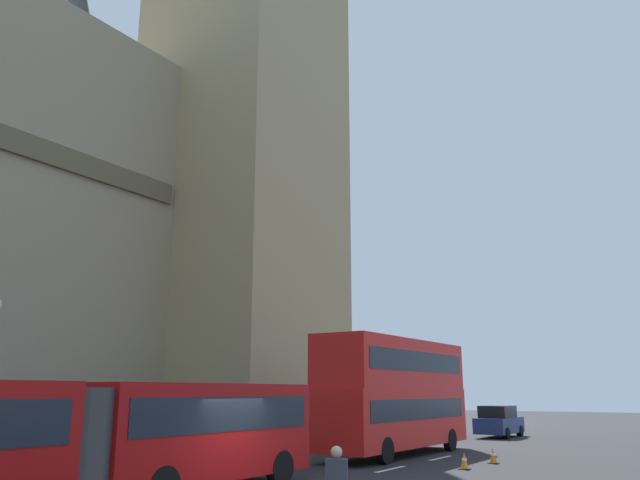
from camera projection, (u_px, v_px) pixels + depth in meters
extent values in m
cube|color=silver|center=(390.00, 469.00, 22.47)|extent=(2.20, 0.16, 0.01)
cube|color=silver|center=(440.00, 458.00, 26.24)|extent=(2.20, 0.16, 0.01)
cube|color=tan|center=(246.00, 68.00, 45.36)|extent=(10.73, 10.73, 50.37)
cone|color=#383D42|center=(78.00, 3.00, 38.41)|extent=(2.40, 2.40, 4.96)
cube|color=#B20F0F|center=(196.00, 430.00, 17.49)|extent=(7.55, 2.50, 2.50)
cube|color=#1E232D|center=(196.00, 413.00, 17.60)|extent=(6.94, 2.54, 0.90)
cylinder|color=#3F3F3F|center=(62.00, 440.00, 14.04)|extent=(2.38, 2.38, 2.25)
cylinder|color=black|center=(280.00, 468.00, 18.61)|extent=(1.00, 0.30, 1.00)
cube|color=red|center=(396.00, 417.00, 27.69)|extent=(10.36, 2.50, 2.40)
cube|color=#1E232D|center=(396.00, 409.00, 27.77)|extent=(9.32, 2.54, 0.84)
cube|color=red|center=(395.00, 365.00, 28.21)|extent=(10.15, 2.50, 2.10)
cube|color=#1E232D|center=(394.00, 362.00, 28.23)|extent=(9.32, 2.54, 0.84)
cylinder|color=black|center=(450.00, 440.00, 29.55)|extent=(1.00, 0.30, 1.00)
cylinder|color=black|center=(385.00, 451.00, 24.13)|extent=(1.00, 0.30, 1.00)
cube|color=navy|center=(499.00, 425.00, 38.44)|extent=(4.40, 1.80, 0.90)
cube|color=black|center=(497.00, 412.00, 38.46)|extent=(2.46, 1.66, 0.70)
cylinder|color=black|center=(520.00, 431.00, 39.08)|extent=(0.64, 0.30, 0.64)
cylinder|color=black|center=(506.00, 433.00, 36.77)|extent=(0.64, 0.30, 0.64)
cube|color=black|center=(465.00, 469.00, 22.46)|extent=(0.36, 0.36, 0.03)
cone|color=orange|center=(464.00, 460.00, 22.52)|extent=(0.28, 0.28, 0.55)
cylinder|color=white|center=(464.00, 460.00, 22.53)|extent=(0.17, 0.17, 0.08)
cube|color=black|center=(494.00, 463.00, 24.28)|extent=(0.36, 0.36, 0.03)
cone|color=orange|center=(493.00, 455.00, 24.34)|extent=(0.28, 0.28, 0.55)
cylinder|color=white|center=(493.00, 454.00, 24.35)|extent=(0.17, 0.17, 0.08)
cube|color=#3F3F47|center=(337.00, 476.00, 11.82)|extent=(0.38, 0.46, 0.60)
sphere|color=beige|center=(336.00, 452.00, 11.92)|extent=(0.22, 0.22, 0.22)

